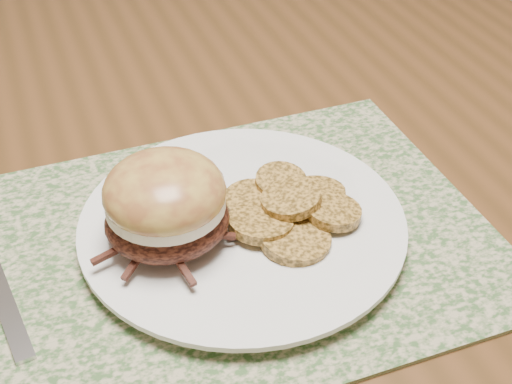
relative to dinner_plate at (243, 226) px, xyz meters
The scene contains 4 objects.
placemat 0.02m from the dinner_plate, 163.39° to the right, with size 0.45×0.33×0.00m, color #3C5D30.
dinner_plate is the anchor object (origin of this frame).
pork_sandwich 0.08m from the dinner_plate, behind, with size 0.10×0.10×0.08m.
roasted_potatoes 0.04m from the dinner_plate, 14.52° to the right, with size 0.13×0.13×0.03m.
Camera 1 is at (0.08, -0.59, 1.16)m, focal length 50.00 mm.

